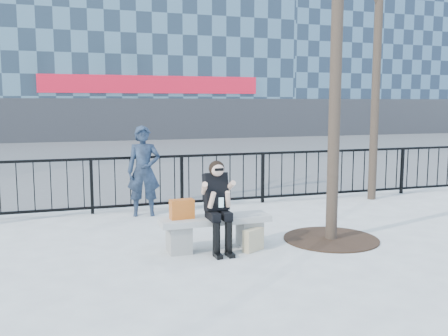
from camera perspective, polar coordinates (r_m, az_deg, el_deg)
name	(u,v)px	position (r m, az deg, el deg)	size (l,w,h in m)	color
ground	(215,249)	(7.55, -1.02, -9.19)	(120.00, 120.00, 0.00)	#979692
street_surface	(114,153)	(22.12, -12.47, 1.70)	(60.00, 23.00, 0.01)	#474747
railing	(172,182)	(10.27, -5.94, -1.59)	(14.00, 0.06, 1.10)	black
tree_grate	(331,239)	(8.20, 12.12, -7.92)	(1.50, 1.50, 0.02)	black
bench_main	(215,229)	(7.47, -1.03, -6.98)	(1.65, 0.46, 0.49)	slate
seated_woman	(218,207)	(7.23, -0.66, -4.45)	(0.50, 0.64, 1.34)	black
handbag	(182,209)	(7.28, -4.83, -4.70)	(0.35, 0.16, 0.28)	#B95216
shopping_bag	(253,240)	(7.41, 3.36, -8.20)	(0.35, 0.13, 0.33)	tan
standing_man	(144,171)	(9.66, -9.16, -0.35)	(0.63, 0.42, 1.73)	black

